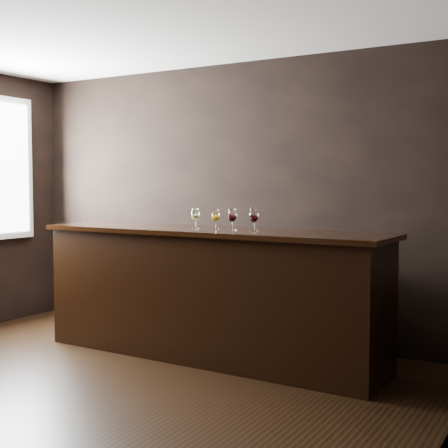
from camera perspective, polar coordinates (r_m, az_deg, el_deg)
The scene contains 9 objects.
ground at distance 4.90m, azimuth -13.30°, elevation -15.14°, with size 5.00×5.00×0.00m, color black.
room_shell at distance 4.89m, azimuth -14.68°, elevation 6.35°, with size 5.02×4.52×2.81m.
bar_counter at distance 5.66m, azimuth -1.38°, elevation -6.59°, with size 3.22×0.70×1.13m, color black.
bar_top at distance 5.58m, azimuth -1.39°, elevation -0.68°, with size 3.32×0.77×0.04m, color black.
back_bar_shelf at distance 6.27m, azimuth 0.95°, elevation -6.83°, with size 2.37×0.40×0.85m, color black.
glass_white at distance 5.65m, azimuth -2.64°, elevation 0.84°, with size 0.08×0.08×0.18m.
glass_amber at distance 5.56m, azimuth -0.79°, elevation 0.74°, with size 0.07×0.07×0.17m.
glass_red_a at distance 5.41m, azimuth 0.75°, elevation 0.74°, with size 0.08×0.08×0.19m.
glass_red_b at distance 5.31m, azimuth 2.74°, elevation 0.71°, with size 0.08×0.08×0.19m.
Camera 1 is at (3.22, -3.34, 1.58)m, focal length 50.00 mm.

